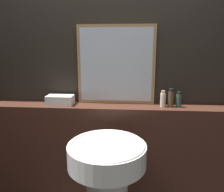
{
  "coord_description": "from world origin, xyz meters",
  "views": [
    {
      "loc": [
        0.23,
        -0.56,
        1.45
      ],
      "look_at": [
        0.09,
        1.06,
        1.1
      ],
      "focal_mm": 35.0,
      "sensor_mm": 36.0,
      "label": 1
    }
  ],
  "objects": [
    {
      "name": "vanity_counter",
      "position": [
        0.0,
        1.16,
        0.5
      ],
      "size": [
        2.96,
        0.22,
        0.99
      ],
      "color": "#422319",
      "rests_on": "ground_plane"
    },
    {
      "name": "towel_stack",
      "position": [
        -0.35,
        1.16,
        1.03
      ],
      "size": [
        0.22,
        0.12,
        0.08
      ],
      "color": "silver",
      "rests_on": "vanity_counter"
    },
    {
      "name": "lotion_bottle",
      "position": [
        0.62,
        1.16,
        1.05
      ],
      "size": [
        0.04,
        0.04,
        0.12
      ],
      "color": "#2D4C3D",
      "rests_on": "vanity_counter"
    },
    {
      "name": "conditioner_bottle",
      "position": [
        0.55,
        1.16,
        1.06
      ],
      "size": [
        0.04,
        0.04,
        0.15
      ],
      "color": "#4C3823",
      "rests_on": "vanity_counter"
    },
    {
      "name": "pedestal_sink",
      "position": [
        0.09,
        0.67,
        0.56
      ],
      "size": [
        0.49,
        0.49,
        0.89
      ],
      "color": "white",
      "rests_on": "ground_plane"
    },
    {
      "name": "shampoo_bottle",
      "position": [
        0.49,
        1.16,
        1.05
      ],
      "size": [
        0.04,
        0.04,
        0.13
      ],
      "color": "beige",
      "rests_on": "vanity_counter"
    },
    {
      "name": "wall_back",
      "position": [
        0.0,
        1.3,
        1.25
      ],
      "size": [
        8.0,
        0.06,
        2.5
      ],
      "color": "black",
      "rests_on": "ground_plane"
    },
    {
      "name": "mirror",
      "position": [
        0.11,
        1.25,
        1.32
      ],
      "size": [
        0.64,
        0.03,
        0.65
      ],
      "color": "#937047",
      "rests_on": "vanity_counter"
    }
  ]
}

